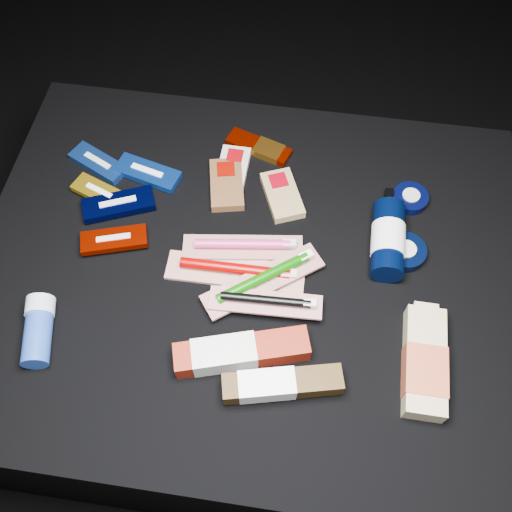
# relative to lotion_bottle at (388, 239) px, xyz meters

# --- Properties ---
(ground) EXTENTS (3.00, 3.00, 0.00)m
(ground) POSITION_rel_lotion_bottle_xyz_m (-0.24, -0.07, -0.43)
(ground) COLOR black
(ground) RESTS_ON ground
(cloth_table) EXTENTS (0.98, 0.78, 0.40)m
(cloth_table) POSITION_rel_lotion_bottle_xyz_m (-0.24, -0.07, -0.23)
(cloth_table) COLOR black
(cloth_table) RESTS_ON ground
(luna_bar_0) EXTENTS (0.13, 0.09, 0.02)m
(luna_bar_0) POSITION_rel_lotion_bottle_xyz_m (-0.57, 0.11, -0.02)
(luna_bar_0) COLOR #1743A1
(luna_bar_0) RESTS_ON cloth_table
(luna_bar_1) EXTENTS (0.13, 0.08, 0.02)m
(luna_bar_1) POSITION_rel_lotion_bottle_xyz_m (-0.46, 0.10, -0.02)
(luna_bar_1) COLOR #1243AE
(luna_bar_1) RESTS_ON cloth_table
(luna_bar_2) EXTENTS (0.14, 0.10, 0.02)m
(luna_bar_2) POSITION_rel_lotion_bottle_xyz_m (-0.50, 0.02, -0.02)
(luna_bar_2) COLOR #02052F
(luna_bar_2) RESTS_ON cloth_table
(luna_bar_3) EXTENTS (0.12, 0.08, 0.01)m
(luna_bar_3) POSITION_rel_lotion_bottle_xyz_m (-0.54, 0.04, -0.02)
(luna_bar_3) COLOR gold
(luna_bar_3) RESTS_ON cloth_table
(luna_bar_4) EXTENTS (0.12, 0.08, 0.02)m
(luna_bar_4) POSITION_rel_lotion_bottle_xyz_m (-0.48, -0.06, -0.01)
(luna_bar_4) COLOR #8A0F00
(luna_bar_4) RESTS_ON cloth_table
(clif_bar_0) EXTENTS (0.08, 0.12, 0.02)m
(clif_bar_0) POSITION_rel_lotion_bottle_xyz_m (-0.31, 0.10, -0.02)
(clif_bar_0) COLOR brown
(clif_bar_0) RESTS_ON cloth_table
(clif_bar_1) EXTENTS (0.06, 0.11, 0.02)m
(clif_bar_1) POSITION_rel_lotion_bottle_xyz_m (-0.30, 0.14, -0.02)
(clif_bar_1) COLOR silver
(clif_bar_1) RESTS_ON cloth_table
(clif_bar_2) EXTENTS (0.10, 0.12, 0.02)m
(clif_bar_2) POSITION_rel_lotion_bottle_xyz_m (-0.20, 0.09, -0.02)
(clif_bar_2) COLOR #A08151
(clif_bar_2) RESTS_ON cloth_table
(power_bar) EXTENTS (0.14, 0.08, 0.02)m
(power_bar) POSITION_rel_lotion_bottle_xyz_m (-0.25, 0.19, -0.02)
(power_bar) COLOR #7F0E00
(power_bar) RESTS_ON cloth_table
(lotion_bottle) EXTENTS (0.06, 0.19, 0.06)m
(lotion_bottle) POSITION_rel_lotion_bottle_xyz_m (0.00, 0.00, 0.00)
(lotion_bottle) COLOR black
(lotion_bottle) RESTS_ON cloth_table
(cream_tin_upper) EXTENTS (0.07, 0.07, 0.02)m
(cream_tin_upper) POSITION_rel_lotion_bottle_xyz_m (0.04, 0.11, -0.02)
(cream_tin_upper) COLOR black
(cream_tin_upper) RESTS_ON cloth_table
(cream_tin_lower) EXTENTS (0.07, 0.07, 0.02)m
(cream_tin_lower) POSITION_rel_lotion_bottle_xyz_m (0.03, -0.01, -0.02)
(cream_tin_lower) COLOR black
(cream_tin_lower) RESTS_ON cloth_table
(bodywash_bottle) EXTENTS (0.07, 0.19, 0.04)m
(bodywash_bottle) POSITION_rel_lotion_bottle_xyz_m (0.07, -0.22, -0.01)
(bodywash_bottle) COLOR #C9B386
(bodywash_bottle) RESTS_ON cloth_table
(deodorant_stick) EXTENTS (0.07, 0.12, 0.05)m
(deodorant_stick) POSITION_rel_lotion_bottle_xyz_m (-0.56, -0.25, -0.01)
(deodorant_stick) COLOR #204094
(deodorant_stick) RESTS_ON cloth_table
(toothbrush_pack_0) EXTENTS (0.24, 0.06, 0.03)m
(toothbrush_pack_0) POSITION_rel_lotion_bottle_xyz_m (-0.26, -0.09, -0.02)
(toothbrush_pack_0) COLOR silver
(toothbrush_pack_0) RESTS_ON cloth_table
(toothbrush_pack_1) EXTENTS (0.22, 0.08, 0.02)m
(toothbrush_pack_1) POSITION_rel_lotion_bottle_xyz_m (-0.25, -0.04, -0.01)
(toothbrush_pack_1) COLOR #B2ABA7
(toothbrush_pack_1) RESTS_ON cloth_table
(toothbrush_pack_2) EXTENTS (0.21, 0.17, 0.02)m
(toothbrush_pack_2) POSITION_rel_lotion_bottle_xyz_m (-0.21, -0.11, -0.01)
(toothbrush_pack_2) COLOR #BEB6B2
(toothbrush_pack_2) RESTS_ON cloth_table
(toothbrush_pack_3) EXTENTS (0.19, 0.05, 0.02)m
(toothbrush_pack_3) POSITION_rel_lotion_bottle_xyz_m (-0.20, -0.15, -0.00)
(toothbrush_pack_3) COLOR beige
(toothbrush_pack_3) RESTS_ON cloth_table
(toothpaste_carton_red) EXTENTS (0.22, 0.11, 0.04)m
(toothpaste_carton_red) POSITION_rel_lotion_bottle_xyz_m (-0.23, -0.24, -0.01)
(toothpaste_carton_red) COLOR maroon
(toothpaste_carton_red) RESTS_ON cloth_table
(toothpaste_carton_green) EXTENTS (0.19, 0.08, 0.04)m
(toothpaste_carton_green) POSITION_rel_lotion_bottle_xyz_m (-0.16, -0.29, -0.01)
(toothpaste_carton_green) COLOR #37240C
(toothpaste_carton_green) RESTS_ON cloth_table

